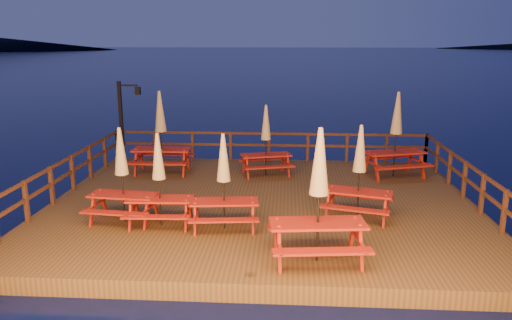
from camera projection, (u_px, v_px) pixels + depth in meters
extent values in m
plane|color=black|center=(262.00, 214.00, 14.41)|extent=(500.00, 500.00, 0.00)
cube|color=#4B3118|center=(262.00, 208.00, 14.36)|extent=(12.00, 10.00, 0.40)
cylinder|color=#391D12|center=(124.00, 177.00, 19.29)|extent=(0.24, 0.24, 1.40)
cylinder|color=#391D12|center=(250.00, 307.00, 10.03)|extent=(0.24, 0.24, 1.40)
cylinder|color=#391D12|center=(268.00, 180.00, 18.94)|extent=(0.24, 0.24, 1.40)
cylinder|color=#391D12|center=(418.00, 183.00, 18.59)|extent=(0.24, 0.24, 1.40)
cube|color=#391D12|center=(269.00, 134.00, 18.77)|extent=(11.70, 0.06, 0.09)
cube|color=#391D12|center=(269.00, 145.00, 18.87)|extent=(11.70, 0.06, 0.09)
cube|color=#391D12|center=(148.00, 145.00, 19.17)|extent=(0.10, 0.10, 1.10)
cube|color=#391D12|center=(269.00, 146.00, 18.88)|extent=(0.10, 0.10, 1.10)
cube|color=#391D12|center=(394.00, 148.00, 18.59)|extent=(0.10, 0.10, 1.10)
cube|color=#391D12|center=(61.00, 162.00, 14.43)|extent=(0.06, 9.70, 0.09)
cube|color=#391D12|center=(62.00, 177.00, 14.53)|extent=(0.06, 9.70, 0.09)
cube|color=#391D12|center=(62.00, 179.00, 14.55)|extent=(0.10, 0.10, 1.10)
cube|color=#391D12|center=(109.00, 150.00, 18.31)|extent=(0.10, 0.10, 1.10)
cube|color=#391D12|center=(475.00, 169.00, 13.70)|extent=(0.06, 9.70, 0.09)
cube|color=#391D12|center=(473.00, 184.00, 13.81)|extent=(0.06, 9.70, 0.09)
cube|color=#391D12|center=(473.00, 186.00, 13.82)|extent=(0.10, 0.10, 1.10)
cube|color=#391D12|center=(433.00, 155.00, 17.58)|extent=(0.10, 0.10, 1.10)
cube|color=black|center=(121.00, 121.00, 18.71)|extent=(0.12, 0.12, 3.00)
cube|color=black|center=(128.00, 85.00, 18.37)|extent=(0.70, 0.06, 0.06)
cube|color=black|center=(138.00, 91.00, 18.39)|extent=(0.18, 0.18, 0.28)
sphere|color=#F5BE62|center=(138.00, 91.00, 18.39)|extent=(0.14, 0.14, 0.14)
cube|color=maroon|center=(318.00, 223.00, 10.30)|extent=(2.06, 0.98, 0.06)
cube|color=maroon|center=(312.00, 227.00, 11.03)|extent=(2.01, 0.52, 0.06)
cube|color=maroon|center=(323.00, 252.00, 9.74)|extent=(2.01, 0.52, 0.06)
cube|color=maroon|center=(276.00, 236.00, 10.72)|extent=(0.08, 0.12, 0.83)
cube|color=maroon|center=(279.00, 250.00, 10.01)|extent=(0.08, 0.12, 0.83)
cube|color=maroon|center=(352.00, 235.00, 10.79)|extent=(0.08, 0.12, 0.83)
cube|color=maroon|center=(361.00, 248.00, 10.09)|extent=(0.08, 0.12, 0.83)
cylinder|color=black|center=(319.00, 198.00, 10.17)|extent=(0.05, 0.05, 2.76)
cone|color=tan|center=(320.00, 161.00, 9.99)|extent=(0.40, 0.40, 1.38)
sphere|color=black|center=(321.00, 130.00, 9.83)|extent=(0.08, 0.08, 0.08)
cube|color=maroon|center=(266.00, 155.00, 16.86)|extent=(1.80, 1.09, 0.05)
cube|color=maroon|center=(262.00, 159.00, 17.45)|extent=(1.69, 0.71, 0.05)
cube|color=maroon|center=(270.00, 167.00, 16.39)|extent=(1.69, 0.71, 0.05)
cube|color=maroon|center=(244.00, 164.00, 17.09)|extent=(0.08, 0.11, 0.70)
cube|color=maroon|center=(247.00, 168.00, 16.50)|extent=(0.08, 0.11, 0.70)
cube|color=maroon|center=(283.00, 162.00, 17.38)|extent=(0.08, 0.11, 0.70)
cube|color=maroon|center=(288.00, 166.00, 16.79)|extent=(0.08, 0.11, 0.70)
cylinder|color=black|center=(266.00, 141.00, 16.74)|extent=(0.04, 0.04, 2.34)
cone|color=tan|center=(266.00, 122.00, 16.59)|extent=(0.34, 0.34, 1.17)
sphere|color=black|center=(266.00, 106.00, 16.46)|extent=(0.07, 0.07, 0.07)
cube|color=maroon|center=(160.00, 199.00, 12.32)|extent=(1.66, 0.71, 0.05)
cube|color=maroon|center=(165.00, 202.00, 12.92)|extent=(1.65, 0.33, 0.05)
cube|color=maroon|center=(156.00, 217.00, 11.86)|extent=(1.65, 0.33, 0.05)
cube|color=maroon|center=(136.00, 208.00, 12.71)|extent=(0.06, 0.09, 0.68)
cube|color=maroon|center=(130.00, 216.00, 12.13)|extent=(0.06, 0.09, 0.68)
cube|color=maroon|center=(190.00, 208.00, 12.68)|extent=(0.06, 0.09, 0.68)
cube|color=maroon|center=(186.00, 216.00, 12.10)|extent=(0.06, 0.09, 0.68)
cylinder|color=black|center=(159.00, 181.00, 12.21)|extent=(0.04, 0.04, 2.27)
cone|color=tan|center=(158.00, 156.00, 12.06)|extent=(0.33, 0.33, 1.14)
sphere|color=black|center=(157.00, 135.00, 11.94)|extent=(0.06, 0.06, 0.06)
cube|color=maroon|center=(224.00, 202.00, 12.10)|extent=(1.71, 0.81, 0.05)
cube|color=maroon|center=(225.00, 205.00, 12.70)|extent=(1.67, 0.43, 0.05)
cube|color=maroon|center=(224.00, 220.00, 11.63)|extent=(1.67, 0.43, 0.05)
cube|color=maroon|center=(197.00, 211.00, 12.45)|extent=(0.06, 0.10, 0.69)
cube|color=maroon|center=(195.00, 220.00, 11.86)|extent=(0.06, 0.10, 0.69)
cube|color=maroon|center=(252.00, 210.00, 12.51)|extent=(0.06, 0.10, 0.69)
cube|color=maroon|center=(253.00, 219.00, 11.92)|extent=(0.06, 0.10, 0.69)
cylinder|color=black|center=(224.00, 183.00, 11.99)|extent=(0.04, 0.04, 2.30)
cone|color=tan|center=(223.00, 157.00, 11.84)|extent=(0.33, 0.33, 1.15)
sphere|color=black|center=(223.00, 135.00, 11.71)|extent=(0.06, 0.06, 0.06)
cube|color=maroon|center=(395.00, 152.00, 16.69)|extent=(2.13, 1.33, 0.06)
cube|color=maroon|center=(385.00, 157.00, 17.39)|extent=(1.99, 0.89, 0.06)
cube|color=maroon|center=(404.00, 167.00, 16.14)|extent=(1.99, 0.89, 0.06)
cube|color=maroon|center=(366.00, 163.00, 16.94)|extent=(0.10, 0.13, 0.83)
cube|color=maroon|center=(376.00, 168.00, 16.25)|extent=(0.10, 0.13, 0.83)
cube|color=maroon|center=(410.00, 160.00, 17.32)|extent=(0.10, 0.13, 0.83)
cube|color=maroon|center=(422.00, 165.00, 16.63)|extent=(0.10, 0.13, 0.83)
cylinder|color=black|center=(396.00, 136.00, 16.55)|extent=(0.05, 0.05, 2.77)
cone|color=tan|center=(397.00, 113.00, 16.37)|extent=(0.40, 0.40, 1.38)
sphere|color=black|center=(399.00, 93.00, 16.21)|extent=(0.08, 0.08, 0.08)
cube|color=maroon|center=(123.00, 195.00, 12.56)|extent=(1.76, 0.84, 0.05)
cube|color=maroon|center=(133.00, 199.00, 13.17)|extent=(1.72, 0.44, 0.05)
cube|color=maroon|center=(114.00, 213.00, 12.08)|extent=(1.72, 0.44, 0.05)
cube|color=maroon|center=(104.00, 203.00, 13.06)|extent=(0.07, 0.10, 0.71)
cube|color=maroon|center=(92.00, 211.00, 12.46)|extent=(0.07, 0.10, 0.71)
cube|color=maroon|center=(155.00, 206.00, 12.82)|extent=(0.07, 0.10, 0.71)
cube|color=maroon|center=(146.00, 214.00, 12.23)|extent=(0.07, 0.10, 0.71)
cylinder|color=black|center=(122.00, 177.00, 12.44)|extent=(0.04, 0.04, 2.36)
cone|color=tan|center=(120.00, 151.00, 12.29)|extent=(0.34, 0.34, 1.18)
sphere|color=black|center=(119.00, 129.00, 12.16)|extent=(0.07, 0.07, 0.07)
cube|color=maroon|center=(162.00, 149.00, 17.12)|extent=(1.99, 0.80, 0.06)
cube|color=maroon|center=(166.00, 154.00, 17.84)|extent=(1.99, 0.34, 0.06)
cube|color=maroon|center=(158.00, 163.00, 16.56)|extent=(1.99, 0.34, 0.06)
cube|color=maroon|center=(142.00, 158.00, 17.61)|extent=(0.07, 0.11, 0.83)
cube|color=maroon|center=(136.00, 163.00, 16.90)|extent=(0.07, 0.11, 0.83)
cube|color=maroon|center=(188.00, 159.00, 17.53)|extent=(0.07, 0.11, 0.83)
cube|color=maroon|center=(184.00, 164.00, 16.83)|extent=(0.07, 0.11, 0.83)
cylinder|color=black|center=(161.00, 134.00, 16.99)|extent=(0.05, 0.05, 2.75)
cone|color=tan|center=(160.00, 111.00, 16.80)|extent=(0.40, 0.40, 1.38)
sphere|color=black|center=(159.00, 92.00, 16.65)|extent=(0.08, 0.08, 0.08)
cube|color=maroon|center=(358.00, 192.00, 12.79)|extent=(1.83, 1.12, 0.05)
cube|color=maroon|center=(361.00, 196.00, 13.38)|extent=(1.72, 0.73, 0.05)
cube|color=maroon|center=(354.00, 209.00, 12.33)|extent=(1.72, 0.73, 0.05)
cube|color=maroon|center=(332.00, 198.00, 13.39)|extent=(0.08, 0.11, 0.72)
cube|color=maroon|center=(328.00, 206.00, 12.82)|extent=(0.08, 0.11, 0.72)
cube|color=maroon|center=(387.00, 204.00, 12.93)|extent=(0.08, 0.11, 0.72)
cube|color=maroon|center=(385.00, 212.00, 12.35)|extent=(0.08, 0.11, 0.72)
cylinder|color=black|center=(359.00, 174.00, 12.67)|extent=(0.04, 0.04, 2.38)
cone|color=tan|center=(360.00, 148.00, 12.51)|extent=(0.34, 0.34, 1.19)
sphere|color=black|center=(362.00, 127.00, 12.38)|extent=(0.07, 0.07, 0.07)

